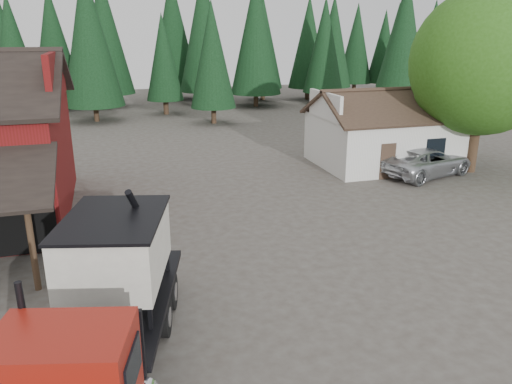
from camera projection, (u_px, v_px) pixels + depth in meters
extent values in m
plane|color=#453E36|center=(226.00, 296.00, 15.43)|extent=(120.00, 120.00, 0.00)
cube|color=maroon|center=(56.00, 75.00, 21.35)|extent=(0.25, 7.00, 2.00)
cylinder|color=#382619|center=(33.00, 249.00, 15.39)|extent=(0.20, 0.20, 2.80)
cube|color=silver|center=(384.00, 140.00, 30.35)|extent=(8.00, 6.00, 3.00)
cube|color=#38281E|center=(401.00, 106.00, 28.29)|extent=(8.60, 3.42, 1.80)
cube|color=#38281E|center=(374.00, 100.00, 31.03)|extent=(8.60, 3.42, 1.80)
cube|color=silver|center=(325.00, 105.00, 28.58)|extent=(0.20, 4.20, 1.50)
cube|color=silver|center=(444.00, 100.00, 30.75)|extent=(0.20, 4.20, 1.50)
cube|color=#38281E|center=(388.00, 161.00, 27.35)|extent=(0.90, 0.06, 2.00)
cube|color=black|center=(436.00, 147.00, 27.98)|extent=(1.20, 0.06, 1.00)
cylinder|color=#382619|center=(473.00, 144.00, 28.67)|extent=(0.60, 0.60, 3.20)
sphere|color=#285613|center=(484.00, 62.00, 27.26)|extent=(8.00, 8.00, 8.00)
sphere|color=#285613|center=(453.00, 84.00, 28.03)|extent=(4.40, 4.40, 4.40)
sphere|color=#285613|center=(508.00, 80.00, 27.08)|extent=(4.80, 4.80, 4.80)
cylinder|color=#382619|center=(214.00, 114.00, 44.17)|extent=(0.44, 0.44, 1.60)
cone|color=black|center=(212.00, 55.00, 42.61)|extent=(3.96, 3.96, 9.00)
cylinder|color=#382619|center=(397.00, 113.00, 44.87)|extent=(0.44, 0.44, 1.60)
cone|color=black|center=(403.00, 42.00, 42.99)|extent=(4.84, 4.84, 11.00)
cylinder|color=#382619|center=(96.00, 112.00, 45.11)|extent=(0.44, 0.44, 1.60)
cone|color=black|center=(89.00, 36.00, 43.08)|extent=(5.28, 5.28, 12.00)
cylinder|color=black|center=(85.00, 319.00, 13.22)|extent=(0.60, 1.13, 1.08)
cylinder|color=black|center=(163.00, 317.00, 13.29)|extent=(0.60, 1.13, 1.08)
cylinder|color=black|center=(99.00, 293.00, 14.53)|extent=(0.60, 1.13, 1.08)
cylinder|color=black|center=(170.00, 292.00, 14.60)|extent=(0.60, 1.13, 1.08)
cube|color=black|center=(108.00, 340.00, 11.64)|extent=(3.15, 8.44, 0.39)
cube|color=maroon|center=(65.00, 378.00, 8.75)|extent=(2.70, 2.20, 1.82)
cylinder|color=black|center=(25.00, 324.00, 9.38)|extent=(0.17, 0.17, 1.77)
cube|color=black|center=(82.00, 347.00, 9.69)|extent=(2.36, 0.71, 1.57)
cube|color=black|center=(121.00, 300.00, 12.87)|extent=(3.84, 6.14, 0.16)
cube|color=silver|center=(116.00, 248.00, 12.42)|extent=(2.99, 3.70, 1.57)
cone|color=silver|center=(119.00, 284.00, 12.72)|extent=(2.63, 2.63, 0.69)
cube|color=black|center=(113.00, 218.00, 12.17)|extent=(3.11, 3.82, 0.08)
cylinder|color=black|center=(149.00, 231.00, 13.78)|extent=(1.22, 1.98, 3.00)
cube|color=maroon|center=(117.00, 252.00, 15.00)|extent=(0.77, 0.91, 0.44)
imported|color=#B8BBC1|center=(426.00, 162.00, 28.10)|extent=(6.29, 4.23, 1.60)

